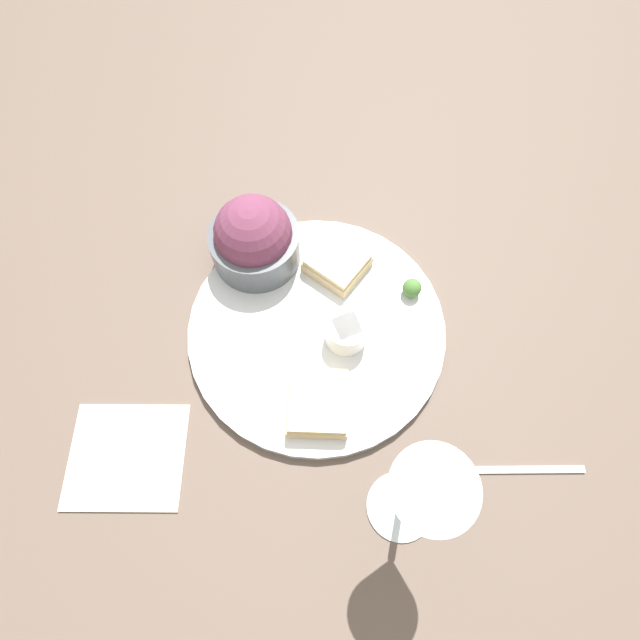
# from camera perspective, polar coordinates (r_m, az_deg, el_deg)

# --- Properties ---
(ground_plane) EXTENTS (4.00, 4.00, 0.00)m
(ground_plane) POSITION_cam_1_polar(r_m,az_deg,el_deg) (0.64, 0.00, -1.27)
(ground_plane) COLOR brown
(dinner_plate) EXTENTS (0.32, 0.32, 0.01)m
(dinner_plate) POSITION_cam_1_polar(r_m,az_deg,el_deg) (0.63, 0.00, -1.02)
(dinner_plate) COLOR silver
(dinner_plate) RESTS_ON ground_plane
(salad_bowl) EXTENTS (0.12, 0.12, 0.10)m
(salad_bowl) POSITION_cam_1_polar(r_m,az_deg,el_deg) (0.65, -7.16, 9.21)
(salad_bowl) COLOR #4C5156
(salad_bowl) RESTS_ON dinner_plate
(sauce_ramekin) EXTENTS (0.05, 0.05, 0.04)m
(sauce_ramekin) POSITION_cam_1_polar(r_m,az_deg,el_deg) (0.60, 3.45, -1.24)
(sauce_ramekin) COLOR white
(sauce_ramekin) RESTS_ON dinner_plate
(cheese_toast_near) EXTENTS (0.08, 0.07, 0.03)m
(cheese_toast_near) POSITION_cam_1_polar(r_m,az_deg,el_deg) (0.58, -0.01, -9.41)
(cheese_toast_near) COLOR #D1B27F
(cheese_toast_near) RESTS_ON dinner_plate
(cheese_toast_far) EXTENTS (0.10, 0.10, 0.03)m
(cheese_toast_far) POSITION_cam_1_polar(r_m,az_deg,el_deg) (0.66, 2.36, 6.57)
(cheese_toast_far) COLOR #D1B27F
(cheese_toast_far) RESTS_ON dinner_plate
(wine_glass) EXTENTS (0.07, 0.07, 0.19)m
(wine_glass) POSITION_cam_1_polar(r_m,az_deg,el_deg) (0.47, 12.10, -18.97)
(wine_glass) COLOR silver
(wine_glass) RESTS_ON ground_plane
(garnish) EXTENTS (0.02, 0.02, 0.02)m
(garnish) POSITION_cam_1_polar(r_m,az_deg,el_deg) (0.65, 10.84, 3.64)
(garnish) COLOR #477533
(garnish) RESTS_ON dinner_plate
(napkin) EXTENTS (0.12, 0.14, 0.01)m
(napkin) POSITION_cam_1_polar(r_m,az_deg,el_deg) (0.63, -20.86, -14.30)
(napkin) COLOR beige
(napkin) RESTS_ON ground_plane
(fork) EXTENTS (0.01, 0.16, 0.01)m
(fork) POSITION_cam_1_polar(r_m,az_deg,el_deg) (0.63, 21.55, -15.61)
(fork) COLOR silver
(fork) RESTS_ON ground_plane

